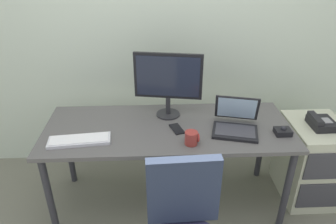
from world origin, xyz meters
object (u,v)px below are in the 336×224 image
Objects in this scene: trackball_mouse at (283,131)px; cell_phone at (177,129)px; file_cabinet at (311,161)px; coffee_mug at (192,138)px; desk_phone at (321,123)px; monitor_main at (168,80)px; keyboard at (79,140)px; laptop at (236,123)px.

cell_phone is (-0.73, 0.10, -0.02)m from trackball_mouse.
cell_phone is at bearing -175.16° from file_cabinet.
desk_phone is at bearing 14.58° from coffee_mug.
coffee_mug is at bearing -165.42° from desk_phone.
file_cabinet is at bearing -6.17° from monitor_main.
trackball_mouse is 0.65m from coffee_mug.
monitor_main is 1.19× the size of keyboard.
trackball_mouse reaches higher than keyboard.
desk_phone is 0.69m from laptop.
trackball_mouse is at bearing -21.83° from monitor_main.
keyboard is 1.40m from trackball_mouse.
desk_phone is (-0.01, -0.02, 0.37)m from file_cabinet.
trackball_mouse is (-0.36, -0.17, 0.04)m from desk_phone.
desk_phone reaches higher than file_cabinet.
laptop is at bearing 27.33° from coffee_mug.
keyboard is (-0.61, -0.35, -0.28)m from monitor_main.
desk_phone is at bearing 7.66° from laptop.
file_cabinet is 4.67× the size of cell_phone.
monitor_main is 0.89m from trackball_mouse.
cell_phone reaches higher than file_cabinet.
monitor_main reaches higher than desk_phone.
trackball_mouse is 0.77× the size of cell_phone.
file_cabinet is 0.37m from desk_phone.
monitor_main reaches higher than laptop.
cell_phone is at bearing 10.94° from keyboard.
trackball_mouse is at bearing 7.94° from coffee_mug.
file_cabinet is at bearing 26.96° from trackball_mouse.
monitor_main is 0.76m from keyboard.
trackball_mouse is 0.74m from cell_phone.
coffee_mug is at bearing -71.35° from monitor_main.
laptop is 3.91× the size of coffee_mug.
coffee_mug is at bearing -152.67° from laptop.
monitor_main is 0.49m from coffee_mug.
coffee_mug is (0.14, -0.40, -0.25)m from monitor_main.
laptop reaches higher than keyboard.
file_cabinet is 6.02× the size of trackball_mouse.
monitor_main reaches higher than coffee_mug.
trackball_mouse is at bearing -14.47° from laptop.
desk_phone is 0.47× the size of keyboard.
laptop is 2.64× the size of cell_phone.
keyboard is 4.40× the size of coffee_mug.
cell_phone is at bearing 114.33° from coffee_mug.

